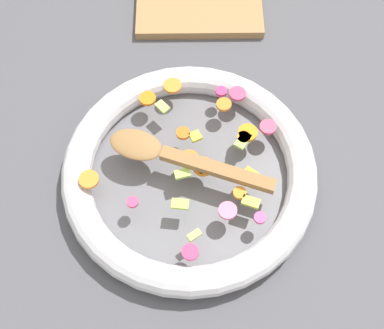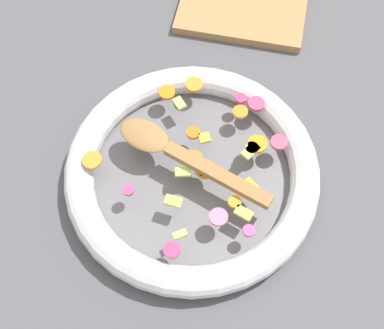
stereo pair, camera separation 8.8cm
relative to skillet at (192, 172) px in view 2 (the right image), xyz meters
The scene contains 5 objects.
ground_plane 0.02m from the skillet, ahead, with size 4.00×4.00×0.00m, color #4C4C51.
skillet is the anchor object (origin of this frame).
chopped_vegetables 0.04m from the skillet, 45.57° to the left, with size 0.34×0.34×0.01m.
wooden_spoon 0.05m from the skillet, 160.31° to the left, with size 0.28×0.13×0.01m.
cutting_board 0.40m from the skillet, 86.68° to the left, with size 0.26×0.19×0.02m.
Camera 2 is at (0.08, -0.40, 0.83)m, focal length 50.00 mm.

